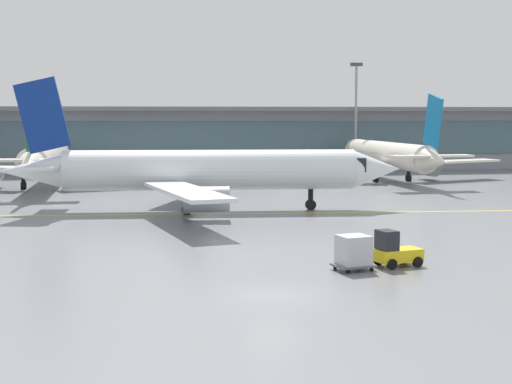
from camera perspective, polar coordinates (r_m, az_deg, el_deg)
ground_plane at (r=36.99m, az=1.25°, el=-7.62°), size 400.00×400.00×0.00m
taxiway_centreline_stripe at (r=66.39m, az=-3.20°, el=-1.62°), size 109.73×8.48×0.01m
terminal_concourse at (r=116.46m, az=-5.74°, el=3.99°), size 227.00×11.00×9.60m
gate_airplane_1 at (r=92.55m, az=-15.36°, el=2.39°), size 31.72×34.00×11.30m
gate_airplane_2 at (r=100.09m, az=9.76°, el=2.69°), size 30.48×32.83×10.87m
taxiing_regional_jet at (r=68.01m, az=-3.77°, el=1.55°), size 35.61×33.02×11.79m
baggage_tug at (r=44.15m, az=10.24°, el=-4.32°), size 2.86×2.14×2.10m
cargo_dolly_lead at (r=42.73m, az=7.24°, el=-4.39°), size 2.43×2.07×1.94m
apron_light_mast_2 at (r=113.34m, az=7.41°, el=5.82°), size 1.80×0.36×15.94m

